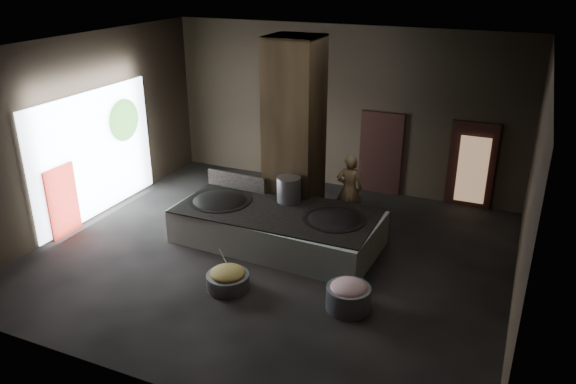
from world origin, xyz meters
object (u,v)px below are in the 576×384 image
at_px(hearth_platform, 277,227).
at_px(veg_basin, 228,281).
at_px(wok_left, 220,203).
at_px(wok_right, 334,223).
at_px(stock_pot, 289,189).
at_px(cook, 349,190).
at_px(meat_basin, 348,298).

relative_size(hearth_platform, veg_basin, 5.40).
xyz_separation_m(hearth_platform, veg_basin, (-0.08, -2.16, -0.24)).
xyz_separation_m(hearth_platform, wok_left, (-1.45, -0.05, 0.35)).
xyz_separation_m(wok_right, stock_pot, (-1.30, 0.50, 0.38)).
xyz_separation_m(cook, veg_basin, (-1.24, -3.84, -0.73)).
distance_m(wok_right, veg_basin, 2.70).
distance_m(stock_pot, cook, 1.61).
xyz_separation_m(hearth_platform, wok_right, (1.35, 0.05, 0.35)).
xyz_separation_m(wok_left, veg_basin, (1.37, -2.11, -0.59)).
relative_size(wok_right, meat_basin, 1.61).
relative_size(wok_right, stock_pot, 2.25).
bearing_deg(wok_right, wok_left, -177.95).
xyz_separation_m(hearth_platform, stock_pot, (0.05, 0.55, 0.73)).
xyz_separation_m(wok_right, veg_basin, (-1.43, -2.21, -0.59)).
bearing_deg(stock_pot, veg_basin, -92.80).
height_order(stock_pot, cook, cook).
distance_m(stock_pot, veg_basin, 2.89).
relative_size(wok_left, wok_right, 1.07).
bearing_deg(meat_basin, veg_basin, -173.18).
bearing_deg(stock_pot, hearth_platform, -95.19).
bearing_deg(wok_left, wok_right, 2.05).
height_order(wok_right, stock_pot, stock_pot).
xyz_separation_m(wok_right, cook, (-0.19, 1.63, 0.13)).
distance_m(wok_left, stock_pot, 1.66).
height_order(hearth_platform, veg_basin, hearth_platform).
distance_m(hearth_platform, wok_right, 1.40).
height_order(cook, meat_basin, cook).
relative_size(cook, veg_basin, 2.08).
distance_m(wok_left, meat_basin, 4.22).
bearing_deg(cook, wok_right, 80.80).
distance_m(hearth_platform, veg_basin, 2.18).
height_order(wok_left, veg_basin, wok_left).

